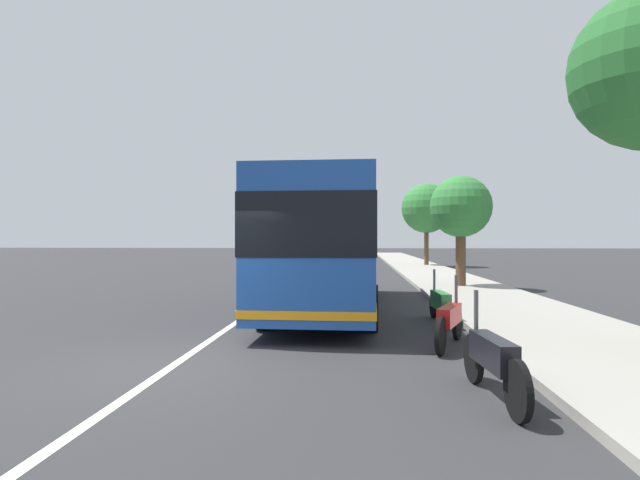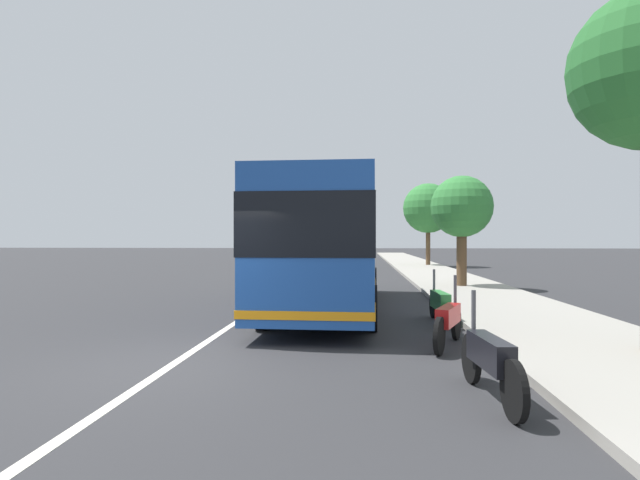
# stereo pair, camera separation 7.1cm
# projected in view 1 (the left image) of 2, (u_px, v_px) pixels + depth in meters

# --- Properties ---
(ground_plane) EXTENTS (220.00, 220.00, 0.00)m
(ground_plane) POSITION_uv_depth(u_px,v_px,m) (172.00, 367.00, 8.09)
(ground_plane) COLOR #2D2D30
(sidewalk_curb) EXTENTS (110.00, 3.60, 0.14)m
(sidewalk_curb) POSITION_uv_depth(u_px,v_px,m) (481.00, 296.00, 17.55)
(sidewalk_curb) COLOR #9E998E
(sidewalk_curb) RESTS_ON ground
(lane_divider_line) EXTENTS (110.00, 0.16, 0.01)m
(lane_divider_line) POSITION_uv_depth(u_px,v_px,m) (275.00, 296.00, 18.06)
(lane_divider_line) COLOR silver
(lane_divider_line) RESTS_ON ground
(coach_bus) EXTENTS (10.92, 2.88, 3.40)m
(coach_bus) POSITION_uv_depth(u_px,v_px,m) (330.00, 241.00, 14.75)
(coach_bus) COLOR #1E4C9E
(coach_bus) RESTS_ON ground
(motorcycle_mid_row) EXTENTS (2.22, 0.34, 1.29)m
(motorcycle_mid_row) POSITION_uv_depth(u_px,v_px,m) (493.00, 360.00, 6.42)
(motorcycle_mid_row) COLOR black
(motorcycle_mid_row) RESTS_ON ground
(motorcycle_angled) EXTENTS (2.10, 0.85, 1.28)m
(motorcycle_angled) POSITION_uv_depth(u_px,v_px,m) (450.00, 321.00, 9.59)
(motorcycle_angled) COLOR black
(motorcycle_angled) RESTS_ON ground
(motorcycle_nearest_curb) EXTENTS (2.19, 0.32, 1.23)m
(motorcycle_nearest_curb) POSITION_uv_depth(u_px,v_px,m) (440.00, 303.00, 12.33)
(motorcycle_nearest_curb) COLOR black
(motorcycle_nearest_curb) RESTS_ON ground
(car_far_distant) EXTENTS (4.25, 2.16, 1.52)m
(car_far_distant) POSITION_uv_depth(u_px,v_px,m) (297.00, 256.00, 39.15)
(car_far_distant) COLOR #2D7238
(car_far_distant) RESTS_ON ground
(car_side_street) EXTENTS (4.53, 2.17, 1.48)m
(car_side_street) POSITION_uv_depth(u_px,v_px,m) (302.00, 253.00, 48.97)
(car_side_street) COLOR black
(car_side_street) RESTS_ON ground
(roadside_tree_mid_block) EXTENTS (2.45, 2.45, 4.50)m
(roadside_tree_mid_block) POSITION_uv_depth(u_px,v_px,m) (461.00, 208.00, 20.74)
(roadside_tree_mid_block) COLOR brown
(roadside_tree_mid_block) RESTS_ON ground
(roadside_tree_far_block) EXTENTS (3.59, 3.59, 6.02)m
(roadside_tree_far_block) POSITION_uv_depth(u_px,v_px,m) (426.00, 208.00, 37.72)
(roadside_tree_far_block) COLOR brown
(roadside_tree_far_block) RESTS_ON ground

